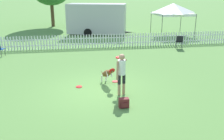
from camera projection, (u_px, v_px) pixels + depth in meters
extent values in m
plane|color=#5B8C42|center=(100.00, 90.00, 9.90)|extent=(240.00, 240.00, 0.00)
cylinder|color=tan|center=(119.00, 90.00, 9.38)|extent=(0.11, 0.11, 0.45)
cylinder|color=black|center=(119.00, 80.00, 9.25)|extent=(0.12, 0.12, 0.37)
cylinder|color=tan|center=(124.00, 89.00, 9.46)|extent=(0.11, 0.11, 0.45)
cylinder|color=black|center=(124.00, 79.00, 9.34)|extent=(0.12, 0.12, 0.37)
cylinder|color=white|center=(122.00, 67.00, 9.16)|extent=(0.35, 0.35, 0.56)
sphere|color=tan|center=(122.00, 57.00, 9.04)|extent=(0.22, 0.22, 0.22)
cylinder|color=tan|center=(117.00, 71.00, 9.05)|extent=(0.13, 0.21, 0.68)
cylinder|color=tan|center=(122.00, 59.00, 9.46)|extent=(0.21, 0.68, 0.14)
cylinder|color=red|center=(119.00, 58.00, 9.78)|extent=(0.25, 0.25, 0.02)
cylinder|color=red|center=(119.00, 57.00, 9.77)|extent=(0.25, 0.25, 0.02)
ellipsoid|color=brown|center=(107.00, 73.00, 10.41)|extent=(0.50, 0.81, 0.57)
ellipsoid|color=white|center=(107.00, 74.00, 10.43)|extent=(0.27, 0.43, 0.28)
sphere|color=brown|center=(111.00, 71.00, 10.00)|extent=(0.16, 0.16, 0.16)
cone|color=brown|center=(112.00, 71.00, 9.93)|extent=(0.13, 0.16, 0.13)
cylinder|color=red|center=(112.00, 71.00, 9.93)|extent=(0.28, 0.21, 0.23)
cone|color=brown|center=(112.00, 69.00, 10.03)|extent=(0.05, 0.05, 0.07)
cone|color=brown|center=(110.00, 70.00, 9.98)|extent=(0.05, 0.05, 0.07)
cylinder|color=white|center=(106.00, 78.00, 10.83)|extent=(0.06, 0.06, 0.31)
cylinder|color=white|center=(102.00, 79.00, 10.74)|extent=(0.06, 0.06, 0.31)
cylinder|color=white|center=(111.00, 74.00, 10.25)|extent=(0.10, 0.16, 0.25)
cylinder|color=white|center=(107.00, 74.00, 10.17)|extent=(0.10, 0.16, 0.25)
cone|color=brown|center=(102.00, 73.00, 10.85)|extent=(0.16, 0.35, 0.24)
cylinder|color=red|center=(115.00, 81.00, 10.83)|extent=(0.25, 0.25, 0.02)
cylinder|color=red|center=(79.00, 87.00, 10.24)|extent=(0.25, 0.25, 0.02)
cube|color=maroon|center=(124.00, 103.00, 8.42)|extent=(0.34, 0.20, 0.33)
cube|color=maroon|center=(125.00, 105.00, 8.32)|extent=(0.24, 0.04, 0.16)
cube|color=white|center=(87.00, 44.00, 17.08)|extent=(25.63, 0.04, 0.06)
cube|color=white|center=(87.00, 38.00, 16.97)|extent=(25.63, 0.04, 0.06)
cube|color=white|center=(2.00, 44.00, 16.18)|extent=(0.09, 0.02, 0.93)
cube|color=white|center=(5.00, 44.00, 16.21)|extent=(0.09, 0.02, 0.93)
cube|color=white|center=(8.00, 44.00, 16.24)|extent=(0.09, 0.02, 0.93)
cube|color=white|center=(11.00, 44.00, 16.27)|extent=(0.09, 0.02, 0.93)
cube|color=white|center=(14.00, 44.00, 16.30)|extent=(0.09, 0.02, 0.93)
cube|color=white|center=(17.00, 44.00, 16.33)|extent=(0.09, 0.02, 0.93)
cube|color=white|center=(20.00, 43.00, 16.36)|extent=(0.09, 0.02, 0.93)
cube|color=white|center=(23.00, 43.00, 16.39)|extent=(0.09, 0.02, 0.93)
cube|color=white|center=(26.00, 43.00, 16.42)|extent=(0.09, 0.02, 0.93)
cube|color=white|center=(29.00, 43.00, 16.45)|extent=(0.09, 0.02, 0.93)
cube|color=white|center=(32.00, 43.00, 16.48)|extent=(0.09, 0.02, 0.93)
cube|color=white|center=(35.00, 43.00, 16.50)|extent=(0.09, 0.02, 0.93)
cube|color=white|center=(38.00, 43.00, 16.53)|extent=(0.09, 0.02, 0.93)
cube|color=white|center=(41.00, 43.00, 16.56)|extent=(0.09, 0.02, 0.93)
cube|color=white|center=(44.00, 43.00, 16.59)|extent=(0.09, 0.02, 0.93)
cube|color=white|center=(47.00, 43.00, 16.62)|extent=(0.09, 0.02, 0.93)
cube|color=white|center=(50.00, 43.00, 16.65)|extent=(0.09, 0.02, 0.93)
cube|color=white|center=(53.00, 42.00, 16.68)|extent=(0.09, 0.02, 0.93)
cube|color=white|center=(55.00, 42.00, 16.71)|extent=(0.09, 0.02, 0.93)
cube|color=white|center=(58.00, 42.00, 16.74)|extent=(0.09, 0.02, 0.93)
cube|color=white|center=(61.00, 42.00, 16.77)|extent=(0.09, 0.02, 0.93)
cube|color=white|center=(64.00, 42.00, 16.80)|extent=(0.09, 0.02, 0.93)
cube|color=white|center=(67.00, 42.00, 16.82)|extent=(0.09, 0.02, 0.93)
cube|color=white|center=(70.00, 42.00, 16.85)|extent=(0.09, 0.02, 0.93)
cube|color=white|center=(73.00, 42.00, 16.88)|extent=(0.09, 0.02, 0.93)
cube|color=white|center=(75.00, 42.00, 16.91)|extent=(0.09, 0.02, 0.93)
cube|color=white|center=(78.00, 42.00, 16.94)|extent=(0.09, 0.02, 0.93)
cube|color=white|center=(81.00, 42.00, 16.97)|extent=(0.09, 0.02, 0.93)
cube|color=white|center=(84.00, 41.00, 17.00)|extent=(0.09, 0.02, 0.93)
cube|color=white|center=(87.00, 41.00, 17.03)|extent=(0.09, 0.02, 0.93)
cube|color=white|center=(89.00, 41.00, 17.06)|extent=(0.09, 0.02, 0.93)
cube|color=white|center=(92.00, 41.00, 17.09)|extent=(0.09, 0.02, 0.93)
cube|color=white|center=(95.00, 41.00, 17.12)|extent=(0.09, 0.02, 0.93)
cube|color=white|center=(98.00, 41.00, 17.14)|extent=(0.09, 0.02, 0.93)
cube|color=white|center=(100.00, 41.00, 17.17)|extent=(0.09, 0.02, 0.93)
cube|color=white|center=(103.00, 41.00, 17.20)|extent=(0.09, 0.02, 0.93)
cube|color=white|center=(106.00, 41.00, 17.23)|extent=(0.09, 0.02, 0.93)
cube|color=white|center=(109.00, 41.00, 17.26)|extent=(0.09, 0.02, 0.93)
cube|color=white|center=(111.00, 41.00, 17.29)|extent=(0.09, 0.02, 0.93)
cube|color=white|center=(114.00, 41.00, 17.32)|extent=(0.09, 0.02, 0.93)
cube|color=white|center=(117.00, 40.00, 17.35)|extent=(0.09, 0.02, 0.93)
cube|color=white|center=(119.00, 40.00, 17.38)|extent=(0.09, 0.02, 0.93)
cube|color=white|center=(122.00, 40.00, 17.41)|extent=(0.09, 0.02, 0.93)
cube|color=white|center=(125.00, 40.00, 17.44)|extent=(0.09, 0.02, 0.93)
cube|color=white|center=(127.00, 40.00, 17.46)|extent=(0.09, 0.02, 0.93)
cube|color=white|center=(130.00, 40.00, 17.49)|extent=(0.09, 0.02, 0.93)
cube|color=white|center=(133.00, 40.00, 17.52)|extent=(0.09, 0.02, 0.93)
cube|color=white|center=(135.00, 40.00, 17.55)|extent=(0.09, 0.02, 0.93)
cube|color=white|center=(138.00, 40.00, 17.58)|extent=(0.09, 0.02, 0.93)
cube|color=white|center=(140.00, 40.00, 17.61)|extent=(0.09, 0.02, 0.93)
cube|color=white|center=(143.00, 40.00, 17.64)|extent=(0.09, 0.02, 0.93)
cube|color=white|center=(146.00, 40.00, 17.67)|extent=(0.09, 0.02, 0.93)
cube|color=white|center=(148.00, 39.00, 17.70)|extent=(0.09, 0.02, 0.93)
cube|color=white|center=(151.00, 39.00, 17.73)|extent=(0.09, 0.02, 0.93)
cube|color=white|center=(153.00, 39.00, 17.76)|extent=(0.09, 0.02, 0.93)
cube|color=white|center=(156.00, 39.00, 17.79)|extent=(0.09, 0.02, 0.93)
cube|color=white|center=(158.00, 39.00, 17.81)|extent=(0.09, 0.02, 0.93)
cube|color=white|center=(161.00, 39.00, 17.84)|extent=(0.09, 0.02, 0.93)
cube|color=white|center=(164.00, 39.00, 17.87)|extent=(0.09, 0.02, 0.93)
cube|color=white|center=(166.00, 39.00, 17.90)|extent=(0.09, 0.02, 0.93)
cube|color=white|center=(169.00, 39.00, 17.93)|extent=(0.09, 0.02, 0.93)
cube|color=white|center=(171.00, 39.00, 17.96)|extent=(0.09, 0.02, 0.93)
cube|color=white|center=(174.00, 39.00, 17.99)|extent=(0.09, 0.02, 0.93)
cube|color=white|center=(176.00, 39.00, 18.02)|extent=(0.09, 0.02, 0.93)
cube|color=white|center=(179.00, 38.00, 18.05)|extent=(0.09, 0.02, 0.93)
cube|color=white|center=(181.00, 38.00, 18.08)|extent=(0.09, 0.02, 0.93)
cube|color=white|center=(183.00, 38.00, 18.11)|extent=(0.09, 0.02, 0.93)
cube|color=white|center=(186.00, 38.00, 18.13)|extent=(0.09, 0.02, 0.93)
cube|color=white|center=(188.00, 38.00, 18.16)|extent=(0.09, 0.02, 0.93)
cube|color=white|center=(191.00, 38.00, 18.19)|extent=(0.09, 0.02, 0.93)
cube|color=white|center=(193.00, 38.00, 18.22)|extent=(0.09, 0.02, 0.93)
cube|color=white|center=(196.00, 38.00, 18.25)|extent=(0.09, 0.02, 0.93)
cube|color=white|center=(198.00, 38.00, 18.28)|extent=(0.09, 0.02, 0.93)
cube|color=white|center=(201.00, 38.00, 18.31)|extent=(0.09, 0.02, 0.93)
cube|color=white|center=(203.00, 38.00, 18.34)|extent=(0.09, 0.02, 0.93)
cube|color=white|center=(205.00, 38.00, 18.37)|extent=(0.09, 0.02, 0.93)
cube|color=white|center=(208.00, 38.00, 18.40)|extent=(0.09, 0.02, 0.93)
cube|color=white|center=(210.00, 37.00, 18.43)|extent=(0.09, 0.02, 0.93)
cube|color=white|center=(212.00, 37.00, 18.45)|extent=(0.09, 0.02, 0.93)
cube|color=white|center=(215.00, 37.00, 18.48)|extent=(0.09, 0.02, 0.93)
cube|color=white|center=(217.00, 37.00, 18.51)|extent=(0.09, 0.02, 0.93)
cube|color=white|center=(220.00, 37.00, 18.54)|extent=(0.09, 0.02, 0.93)
cube|color=white|center=(222.00, 37.00, 18.57)|extent=(0.09, 0.02, 0.93)
cube|color=white|center=(224.00, 37.00, 18.60)|extent=(0.09, 0.02, 0.93)
cylinder|color=#333338|center=(181.00, 44.00, 17.25)|extent=(0.02, 0.02, 0.45)
cylinder|color=#333338|center=(176.00, 44.00, 17.30)|extent=(0.02, 0.02, 0.45)
cylinder|color=#333338|center=(182.00, 45.00, 16.89)|extent=(0.02, 0.02, 0.45)
cylinder|color=#333338|center=(176.00, 45.00, 16.94)|extent=(0.02, 0.02, 0.45)
cube|color=black|center=(179.00, 42.00, 17.03)|extent=(0.56, 0.56, 0.03)
cube|color=black|center=(180.00, 39.00, 16.77)|extent=(0.45, 0.22, 0.43)
cylinder|color=#333338|center=(5.00, 52.00, 15.13)|extent=(0.02, 0.02, 0.43)
cylinder|color=#333338|center=(0.00, 52.00, 15.21)|extent=(0.02, 0.02, 0.43)
cylinder|color=#333338|center=(1.00, 53.00, 14.79)|extent=(0.02, 0.02, 0.43)
cube|color=#1E4799|center=(0.00, 49.00, 14.93)|extent=(0.57, 0.57, 0.03)
cylinder|color=#333338|center=(162.00, 27.00, 20.32)|extent=(0.04, 0.04, 1.93)
cylinder|color=#333338|center=(195.00, 26.00, 20.77)|extent=(0.04, 0.04, 1.93)
cylinder|color=#333338|center=(151.00, 22.00, 23.06)|extent=(0.04, 0.04, 1.93)
cylinder|color=#333338|center=(181.00, 22.00, 23.51)|extent=(0.04, 0.04, 1.93)
cube|color=white|center=(173.00, 14.00, 21.65)|extent=(2.92, 2.92, 0.20)
pyramid|color=white|center=(173.00, 8.00, 21.50)|extent=(2.92, 2.92, 0.81)
cube|color=#B7B7B7|center=(97.00, 18.00, 22.00)|extent=(5.43, 3.49, 2.53)
cone|color=#3F3F42|center=(130.00, 32.00, 22.05)|extent=(0.82, 0.41, 0.20)
cylinder|color=black|center=(93.00, 29.00, 23.45)|extent=(0.70, 0.36, 0.68)
cylinder|color=black|center=(88.00, 33.00, 21.35)|extent=(0.70, 0.36, 0.68)
cylinder|color=#4C3823|center=(52.00, 11.00, 26.92)|extent=(0.36, 0.36, 3.31)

